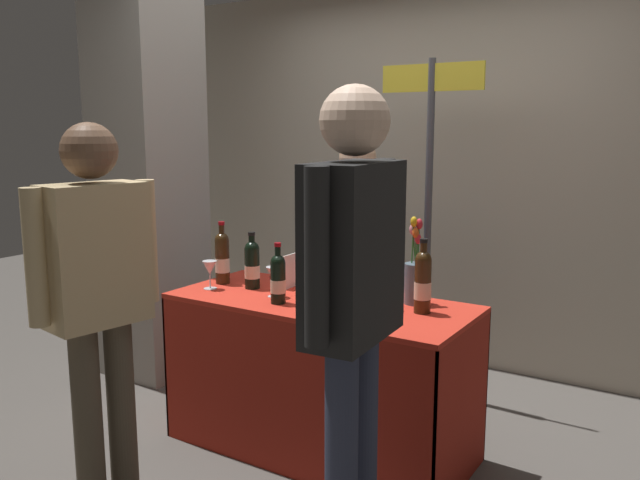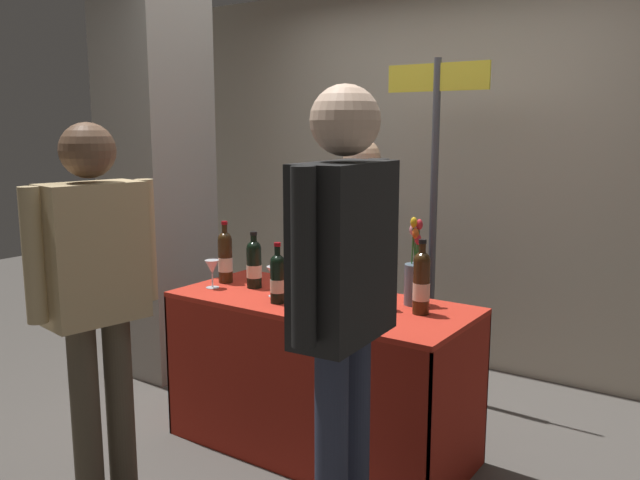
# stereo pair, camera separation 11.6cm
# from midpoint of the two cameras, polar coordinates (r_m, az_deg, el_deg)

# --- Properties ---
(ground_plane) EXTENTS (12.00, 12.00, 0.00)m
(ground_plane) POSITION_cam_midpoint_polar(r_m,az_deg,el_deg) (3.51, -0.99, -17.69)
(ground_plane) COLOR #514C47
(back_partition) EXTENTS (5.46, 0.12, 2.60)m
(back_partition) POSITION_cam_midpoint_polar(r_m,az_deg,el_deg) (4.57, 10.23, 5.62)
(back_partition) COLOR #B2A893
(back_partition) RESTS_ON ground_plane
(concrete_pillar) EXTENTS (0.55, 0.55, 3.55)m
(concrete_pillar) POSITION_cam_midpoint_polar(r_m,az_deg,el_deg) (4.40, -15.77, 11.46)
(concrete_pillar) COLOR gray
(concrete_pillar) RESTS_ON ground_plane
(tasting_table) EXTENTS (1.51, 0.66, 0.78)m
(tasting_table) POSITION_cam_midpoint_polar(r_m,az_deg,el_deg) (3.30, -1.02, -9.50)
(tasting_table) COLOR red
(tasting_table) RESTS_ON ground_plane
(featured_wine_bottle) EXTENTS (0.08, 0.08, 0.34)m
(featured_wine_bottle) POSITION_cam_midpoint_polar(r_m,az_deg,el_deg) (3.58, -9.47, -1.49)
(featured_wine_bottle) COLOR #38230F
(featured_wine_bottle) RESTS_ON tasting_table
(display_bottle_0) EXTENTS (0.07, 0.07, 0.30)m
(display_bottle_0) POSITION_cam_midpoint_polar(r_m,az_deg,el_deg) (3.15, -4.75, -3.35)
(display_bottle_0) COLOR black
(display_bottle_0) RESTS_ON tasting_table
(display_bottle_1) EXTENTS (0.08, 0.08, 0.30)m
(display_bottle_1) POSITION_cam_midpoint_polar(r_m,az_deg,el_deg) (3.45, -6.92, -2.09)
(display_bottle_1) COLOR black
(display_bottle_1) RESTS_ON tasting_table
(display_bottle_2) EXTENTS (0.08, 0.08, 0.33)m
(display_bottle_2) POSITION_cam_midpoint_polar(r_m,az_deg,el_deg) (3.22, 1.25, -2.72)
(display_bottle_2) COLOR #38230F
(display_bottle_2) RESTS_ON tasting_table
(display_bottle_3) EXTENTS (0.08, 0.08, 0.34)m
(display_bottle_3) POSITION_cam_midpoint_polar(r_m,az_deg,el_deg) (3.00, 7.89, -3.57)
(display_bottle_3) COLOR #38230F
(display_bottle_3) RESTS_ON tasting_table
(display_bottle_4) EXTENTS (0.07, 0.07, 0.35)m
(display_bottle_4) POSITION_cam_midpoint_polar(r_m,az_deg,el_deg) (3.06, 4.01, -3.19)
(display_bottle_4) COLOR #38230F
(display_bottle_4) RESTS_ON tasting_table
(wine_glass_near_vendor) EXTENTS (0.08, 0.08, 0.15)m
(wine_glass_near_vendor) POSITION_cam_midpoint_polar(r_m,az_deg,el_deg) (3.47, -10.57, -2.48)
(wine_glass_near_vendor) COLOR silver
(wine_glass_near_vendor) RESTS_ON tasting_table
(wine_glass_mid) EXTENTS (0.07, 0.07, 0.13)m
(wine_glass_mid) POSITION_cam_midpoint_polar(r_m,az_deg,el_deg) (3.39, -1.46, -2.92)
(wine_glass_mid) COLOR silver
(wine_glass_mid) RESTS_ON tasting_table
(wine_glass_near_taster) EXTENTS (0.08, 0.08, 0.15)m
(wine_glass_near_taster) POSITION_cam_midpoint_polar(r_m,az_deg,el_deg) (3.27, -5.08, -3.05)
(wine_glass_near_taster) COLOR silver
(wine_glass_near_taster) RESTS_ON tasting_table
(flower_vase) EXTENTS (0.11, 0.11, 0.42)m
(flower_vase) POSITION_cam_midpoint_polar(r_m,az_deg,el_deg) (3.15, 7.32, -3.28)
(flower_vase) COLOR slate
(flower_vase) RESTS_ON tasting_table
(brochure_stand) EXTENTS (0.02, 0.17, 0.18)m
(brochure_stand) POSITION_cam_midpoint_polar(r_m,az_deg,el_deg) (3.47, -3.39, -2.67)
(brochure_stand) COLOR silver
(brochure_stand) RESTS_ON tasting_table
(vendor_presenter) EXTENTS (0.23, 0.60, 1.56)m
(vendor_presenter) POSITION_cam_midpoint_polar(r_m,az_deg,el_deg) (3.81, 2.37, -0.65)
(vendor_presenter) COLOR #2D3347
(vendor_presenter) RESTS_ON ground_plane
(taster_foreground_right) EXTENTS (0.28, 0.56, 1.64)m
(taster_foreground_right) POSITION_cam_midpoint_polar(r_m,az_deg,el_deg) (2.85, -20.03, -3.71)
(taster_foreground_right) COLOR #4C4233
(taster_foreground_right) RESTS_ON ground_plane
(taster_foreground_left) EXTENTS (0.24, 0.62, 1.77)m
(taster_foreground_left) POSITION_cam_midpoint_polar(r_m,az_deg,el_deg) (2.30, 1.49, -3.94)
(taster_foreground_left) COLOR #2D3347
(taster_foreground_left) RESTS_ON ground_plane
(booth_signpost) EXTENTS (0.62, 0.04, 2.01)m
(booth_signpost) POSITION_cam_midpoint_polar(r_m,az_deg,el_deg) (3.92, 8.66, 4.51)
(booth_signpost) COLOR #47474C
(booth_signpost) RESTS_ON ground_plane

